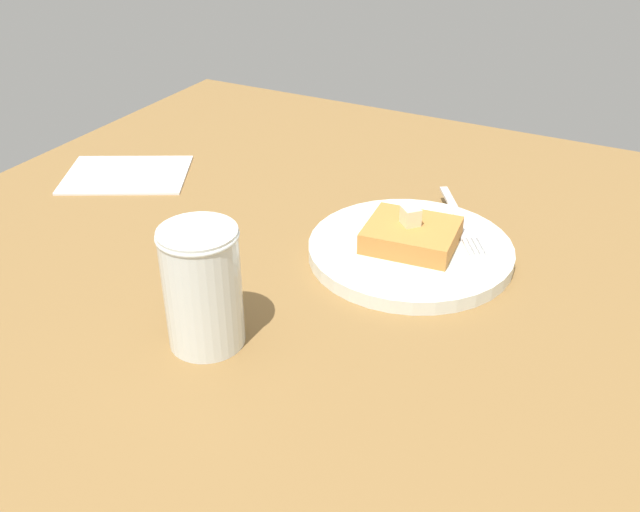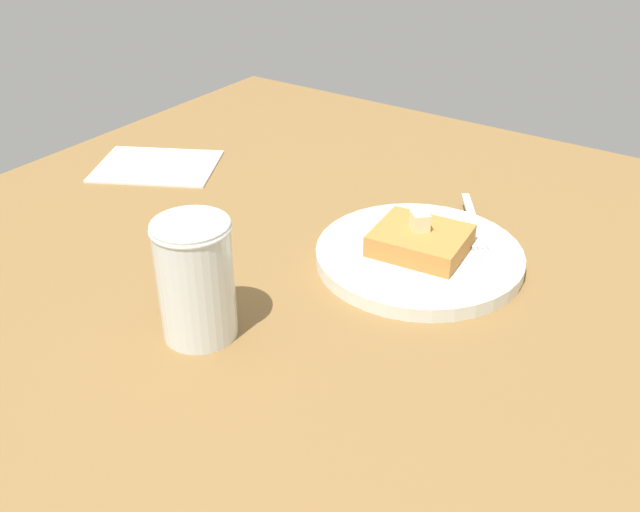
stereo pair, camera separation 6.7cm
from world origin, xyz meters
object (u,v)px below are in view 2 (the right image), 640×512
at_px(plate, 419,255).
at_px(fork, 477,231).
at_px(napkin, 157,166).
at_px(syrup_jar, 200,286).

bearing_deg(plate, fork, 153.43).
distance_m(plate, napkin, 0.41).
relative_size(fork, syrup_jar, 1.27).
xyz_separation_m(plate, napkin, (-0.02, -0.41, -0.01)).
distance_m(syrup_jar, napkin, 0.39).
height_order(fork, syrup_jar, syrup_jar).
xyz_separation_m(syrup_jar, napkin, (-0.24, -0.31, -0.05)).
xyz_separation_m(plate, fork, (-0.07, 0.03, 0.01)).
height_order(fork, napkin, fork).
bearing_deg(syrup_jar, plate, 155.10).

